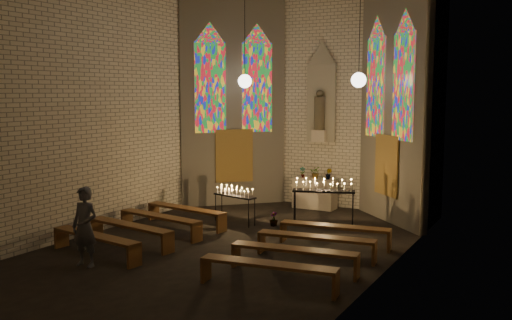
# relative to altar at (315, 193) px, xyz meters

# --- Properties ---
(floor) EXTENTS (12.00, 12.00, 0.00)m
(floor) POSITION_rel_altar_xyz_m (0.00, -5.45, -0.50)
(floor) COLOR black
(floor) RESTS_ON ground
(room) EXTENTS (8.22, 12.43, 7.00)m
(room) POSITION_rel_altar_xyz_m (-0.00, -2.08, 3.22)
(room) COLOR beige
(room) RESTS_ON ground
(altar) EXTENTS (1.40, 0.60, 1.00)m
(altar) POSITION_rel_altar_xyz_m (0.00, 0.00, 0.00)
(altar) COLOR beige
(altar) RESTS_ON ground
(flower_vase_left) EXTENTS (0.22, 0.18, 0.36)m
(flower_vase_left) POSITION_rel_altar_xyz_m (-0.46, 0.01, 0.68)
(flower_vase_left) COLOR #4C723F
(flower_vase_left) RESTS_ON altar
(flower_vase_center) EXTENTS (0.39, 0.35, 0.40)m
(flower_vase_center) POSITION_rel_altar_xyz_m (0.03, -0.00, 0.70)
(flower_vase_center) COLOR #4C723F
(flower_vase_center) RESTS_ON altar
(flower_vase_right) EXTENTS (0.21, 0.17, 0.37)m
(flower_vase_right) POSITION_rel_altar_xyz_m (0.47, 0.03, 0.69)
(flower_vase_right) COLOR #4C723F
(flower_vase_right) RESTS_ON altar
(aisle_flower_pot) EXTENTS (0.29, 0.29, 0.41)m
(aisle_flower_pot) POSITION_rel_altar_xyz_m (-0.03, -2.93, -0.30)
(aisle_flower_pot) COLOR #4C723F
(aisle_flower_pot) RESTS_ON ground
(votive_stand_left) EXTENTS (1.47, 0.64, 1.05)m
(votive_stand_left) POSITION_rel_altar_xyz_m (-1.20, -3.18, 0.40)
(votive_stand_left) COLOR black
(votive_stand_left) RESTS_ON ground
(votive_stand_right) EXTENTS (1.82, 1.01, 1.31)m
(votive_stand_right) POSITION_rel_altar_xyz_m (1.22, -2.22, 0.62)
(votive_stand_right) COLOR black
(votive_stand_right) RESTS_ON ground
(pew_left_0) EXTENTS (2.81, 0.78, 0.53)m
(pew_left_0) POSITION_rel_altar_xyz_m (-2.29, -4.11, -0.07)
(pew_left_0) COLOR #573619
(pew_left_0) RESTS_ON ground
(pew_right_0) EXTENTS (2.81, 0.78, 0.53)m
(pew_right_0) POSITION_rel_altar_xyz_m (2.29, -4.11, -0.07)
(pew_right_0) COLOR #573619
(pew_right_0) RESTS_ON ground
(pew_left_1) EXTENTS (2.81, 0.78, 0.53)m
(pew_left_1) POSITION_rel_altar_xyz_m (-2.29, -5.31, -0.07)
(pew_left_1) COLOR #573619
(pew_left_1) RESTS_ON ground
(pew_right_1) EXTENTS (2.81, 0.78, 0.53)m
(pew_right_1) POSITION_rel_altar_xyz_m (2.29, -5.31, -0.07)
(pew_right_1) COLOR #573619
(pew_right_1) RESTS_ON ground
(pew_left_2) EXTENTS (2.81, 0.78, 0.53)m
(pew_left_2) POSITION_rel_altar_xyz_m (-2.29, -6.51, -0.07)
(pew_left_2) COLOR #573619
(pew_left_2) RESTS_ON ground
(pew_right_2) EXTENTS (2.81, 0.78, 0.53)m
(pew_right_2) POSITION_rel_altar_xyz_m (2.29, -6.51, -0.07)
(pew_right_2) COLOR #573619
(pew_right_2) RESTS_ON ground
(pew_left_3) EXTENTS (2.81, 0.78, 0.53)m
(pew_left_3) POSITION_rel_altar_xyz_m (-2.29, -7.71, -0.07)
(pew_left_3) COLOR #573619
(pew_left_3) RESTS_ON ground
(pew_right_3) EXTENTS (2.81, 0.78, 0.53)m
(pew_right_3) POSITION_rel_altar_xyz_m (2.29, -7.71, -0.07)
(pew_right_3) COLOR #573619
(pew_right_3) RESTS_ON ground
(visitor) EXTENTS (0.68, 0.47, 1.79)m
(visitor) POSITION_rel_altar_xyz_m (-1.96, -8.35, 0.39)
(visitor) COLOR #45464F
(visitor) RESTS_ON ground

